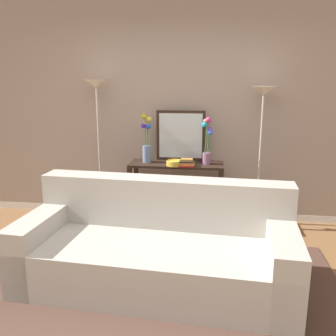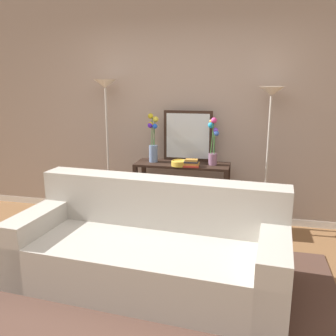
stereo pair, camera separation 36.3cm
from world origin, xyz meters
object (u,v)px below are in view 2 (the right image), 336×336
at_px(vase_tall_flowers, 153,142).
at_px(fruit_bowl, 179,163).
at_px(couch, 150,249).
at_px(book_row_under_console, 159,219).
at_px(book_stack, 192,163).
at_px(floor_lamp_left, 106,111).
at_px(vase_short_flowers, 213,144).
at_px(wall_mirror, 188,136).
at_px(console_table, 182,183).
at_px(floor_lamp_right, 270,120).

relative_size(vase_tall_flowers, fruit_bowl, 3.08).
relative_size(couch, book_row_under_console, 7.27).
xyz_separation_m(fruit_bowl, book_row_under_console, (-0.29, 0.13, -0.77)).
bearing_deg(book_stack, fruit_bowl, 175.33).
bearing_deg(couch, vase_tall_flowers, 104.39).
relative_size(floor_lamp_left, vase_short_flowers, 3.18).
distance_m(couch, vase_short_flowers, 1.57).
relative_size(floor_lamp_left, vase_tall_flowers, 3.02).
bearing_deg(book_row_under_console, vase_short_flowers, 0.95).
xyz_separation_m(wall_mirror, vase_short_flowers, (0.33, -0.16, -0.06)).
xyz_separation_m(wall_mirror, fruit_bowl, (-0.04, -0.30, -0.28)).
relative_size(console_table, wall_mirror, 1.82).
bearing_deg(book_stack, wall_mirror, 108.48).
distance_m(console_table, wall_mirror, 0.58).
relative_size(wall_mirror, vase_tall_flowers, 1.05).
bearing_deg(wall_mirror, floor_lamp_left, -172.42).
bearing_deg(couch, floor_lamp_right, 53.58).
relative_size(floor_lamp_right, vase_short_flowers, 3.04).
bearing_deg(vase_tall_flowers, console_table, -1.69).
bearing_deg(fruit_bowl, couch, -90.69).
bearing_deg(wall_mirror, fruit_bowl, -97.88).
height_order(floor_lamp_right, book_stack, floor_lamp_right).
height_order(console_table, wall_mirror, wall_mirror).
distance_m(couch, console_table, 1.34).
bearing_deg(fruit_bowl, floor_lamp_right, 9.45).
height_order(floor_lamp_right, vase_short_flowers, floor_lamp_right).
bearing_deg(console_table, vase_tall_flowers, 178.31).
xyz_separation_m(couch, vase_tall_flowers, (-0.34, 1.33, 0.73)).
bearing_deg(vase_short_flowers, floor_lamp_right, 2.21).
distance_m(floor_lamp_right, book_stack, 1.00).
distance_m(wall_mirror, book_row_under_console, 1.10).
relative_size(floor_lamp_right, book_stack, 9.07).
bearing_deg(vase_tall_flowers, fruit_bowl, -21.49).
height_order(console_table, book_row_under_console, console_table).
xyz_separation_m(vase_short_flowers, book_row_under_console, (-0.66, -0.01, -0.99)).
bearing_deg(vase_tall_flowers, couch, -75.61).
xyz_separation_m(couch, book_row_under_console, (-0.28, 1.32, -0.25)).
bearing_deg(console_table, fruit_bowl, -93.69).
bearing_deg(floor_lamp_left, console_table, -2.06).
relative_size(wall_mirror, fruit_bowl, 3.24).
xyz_separation_m(floor_lamp_left, vase_short_flowers, (1.33, -0.02, -0.35)).
bearing_deg(fruit_bowl, book_row_under_console, 155.91).
relative_size(console_table, vase_tall_flowers, 1.91).
bearing_deg(floor_lamp_right, book_row_under_console, -178.44).
relative_size(couch, floor_lamp_left, 1.35).
relative_size(console_table, book_stack, 6.00).
relative_size(floor_lamp_left, book_stack, 9.48).
relative_size(console_table, fruit_bowl, 5.90).
distance_m(console_table, vase_short_flowers, 0.62).
distance_m(vase_short_flowers, book_row_under_console, 1.19).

